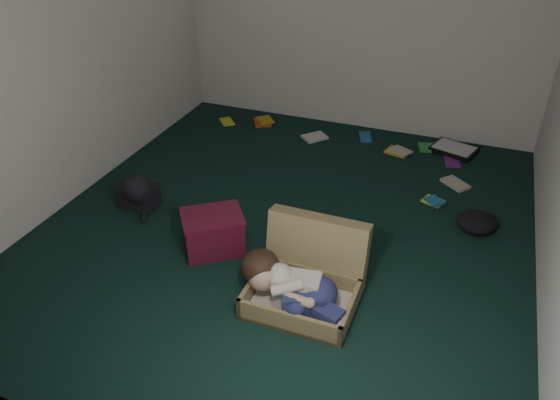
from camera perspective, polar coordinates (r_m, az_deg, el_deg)
The scene contains 11 objects.
floor at distance 4.70m, azimuth 0.66°, elevation -2.71°, with size 4.50×4.50×0.00m, color black.
wall_back at distance 6.17m, azimuth 8.48°, elevation 18.84°, with size 4.50×4.50×0.00m, color white.
wall_front at distance 2.36m, azimuth -18.76°, elevation -5.71°, with size 4.50×4.50×0.00m, color white.
wall_left at distance 5.11m, azimuth -21.47°, elevation 14.28°, with size 4.50×4.50×0.00m, color white.
suitcase at distance 3.91m, azimuth 2.93°, elevation -8.04°, with size 0.75×0.73×0.55m.
person at distance 3.76m, azimuth 1.27°, elevation -9.06°, with size 0.81×0.39×0.34m.
maroon_bin at distance 4.37m, azimuth -6.99°, elevation -3.37°, with size 0.60×0.58×0.33m.
backpack at distance 5.05m, azimuth -14.56°, elevation 0.54°, with size 0.41×0.32×0.24m, color black, non-canonical shape.
clothing_pile at distance 4.97m, azimuth 18.87°, elevation -1.60°, with size 0.40×0.33×0.13m, color black, non-canonical shape.
paper_tray at distance 6.17m, azimuth 17.71°, elevation 5.03°, with size 0.52×0.45×0.06m.
book_scatter at distance 6.01m, azimuth 9.80°, elevation 5.19°, with size 2.91×1.35×0.02m.
Camera 1 is at (1.33, -3.62, 2.68)m, focal length 35.00 mm.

